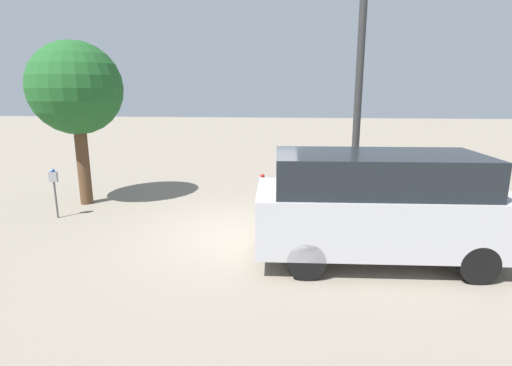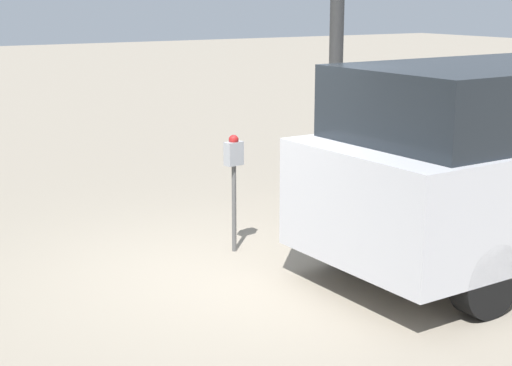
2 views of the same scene
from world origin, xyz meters
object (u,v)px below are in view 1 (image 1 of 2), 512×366
(parking_meter_far, at_px, (54,182))
(lamp_post, at_px, (357,117))
(street_tree, at_px, (76,89))
(parked_van, at_px, (380,204))
(parking_meter_near, at_px, (262,188))

(parking_meter_far, xyz_separation_m, lamp_post, (7.81, 1.18, 1.62))
(lamp_post, height_order, street_tree, lamp_post)
(parked_van, height_order, street_tree, street_tree)
(parking_meter_far, height_order, street_tree, street_tree)
(parking_meter_near, relative_size, lamp_post, 0.20)
(parking_meter_far, xyz_separation_m, parked_van, (7.83, -1.99, 0.18))
(street_tree, bearing_deg, lamp_post, -1.56)
(parking_meter_near, distance_m, parking_meter_far, 5.43)
(parked_van, bearing_deg, parking_meter_far, 163.58)
(parking_meter_far, bearing_deg, parking_meter_near, -11.66)
(parking_meter_near, xyz_separation_m, lamp_post, (2.38, 1.35, 1.62))
(parking_meter_near, xyz_separation_m, street_tree, (-5.35, 1.56, 2.33))
(parked_van, relative_size, street_tree, 1.05)
(parking_meter_far, relative_size, lamp_post, 0.19)
(lamp_post, bearing_deg, parking_meter_far, -171.40)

